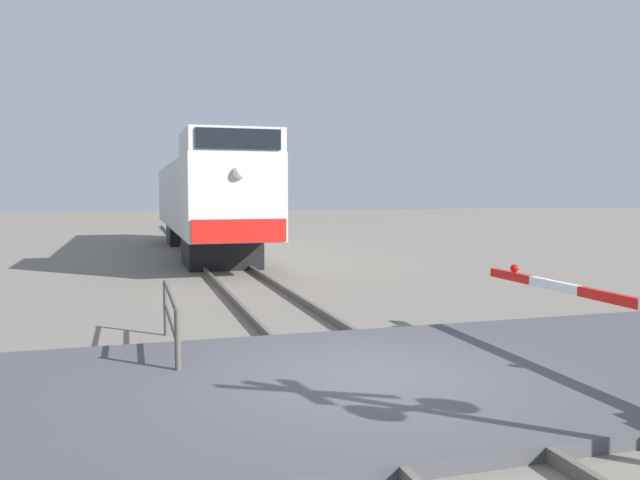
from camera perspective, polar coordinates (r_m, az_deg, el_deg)
ground_plane at (r=8.27m, az=4.72°, el=-12.98°), size 160.00×160.00×0.00m
rail_track_left at (r=8.02m, az=-0.19°, el=-12.95°), size 0.08×80.00×0.15m
rail_track_right at (r=8.52m, az=9.32°, el=-11.97°), size 0.08×80.00×0.15m
road_surface at (r=8.24m, az=4.72°, el=-12.43°), size 36.00×5.12×0.16m
locomotive at (r=25.99m, az=-10.25°, el=3.60°), size 2.75×17.67×4.26m
guard_railing at (r=9.88m, az=-13.18°, el=-6.48°), size 0.08×2.92×0.95m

